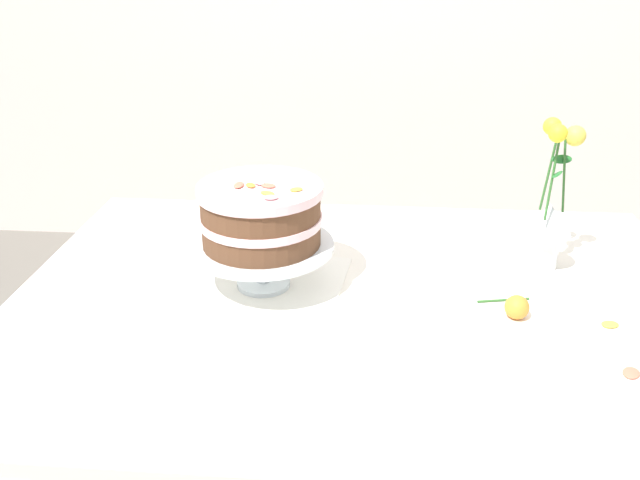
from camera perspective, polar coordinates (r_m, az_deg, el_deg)
The scene contains 8 objects.
dining_table at distance 1.36m, azimuth 3.24°, elevation -8.81°, with size 1.40×1.00×0.74m.
linen_napkin at distance 1.38m, azimuth -4.86°, elevation -3.95°, with size 0.32×0.32×0.00m, color white.
cake_stand at distance 1.34m, azimuth -4.99°, elevation -0.88°, with size 0.29×0.29×0.10m.
layer_cake at distance 1.31m, azimuth -5.11°, elevation 2.24°, with size 0.25×0.25×0.13m.
flower_vase at distance 1.48m, azimuth 19.16°, elevation 2.10°, with size 0.10×0.11×0.33m.
fallen_rose at distance 1.31m, azimuth 16.57°, elevation -5.55°, with size 0.11×0.10×0.05m.
loose_petal_0 at distance 1.35m, azimuth 23.71°, elevation -6.66°, with size 0.03×0.03×0.01m, color yellow.
loose_petal_1 at distance 1.23m, azimuth 25.23°, elevation -10.31°, with size 0.04×0.03×0.01m, color #E56B51.
Camera 1 is at (0.02, -1.16, 1.40)m, focal length 37.15 mm.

